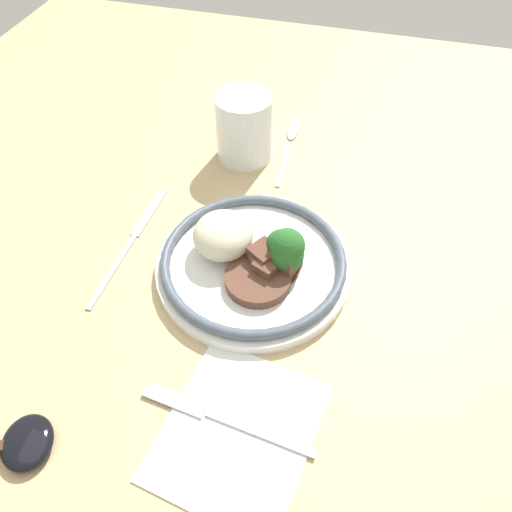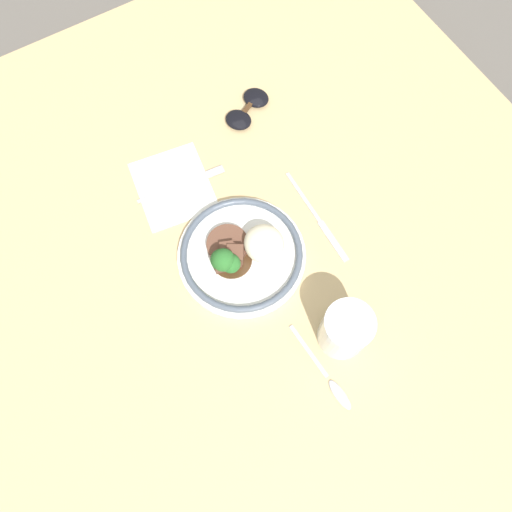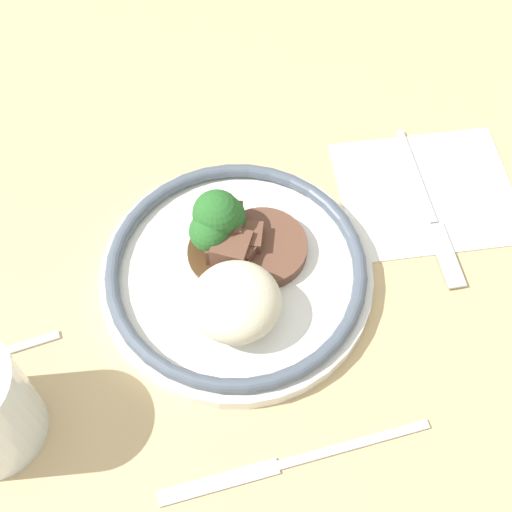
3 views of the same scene
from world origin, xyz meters
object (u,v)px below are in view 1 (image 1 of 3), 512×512
at_px(plate, 253,260).
at_px(knife, 132,239).
at_px(juice_glass, 244,130).
at_px(spoon, 291,138).
at_px(fork, 208,413).

distance_m(plate, knife, 0.16).
relative_size(juice_glass, spoon, 0.58).
bearing_deg(spoon, juice_glass, 132.06).
relative_size(plate, spoon, 1.38).
height_order(juice_glass, spoon, juice_glass).
height_order(plate, spoon, plate).
relative_size(juice_glass, fork, 0.54).
xyz_separation_m(plate, knife, (0.01, 0.16, -0.02)).
relative_size(plate, fork, 1.29).
bearing_deg(knife, fork, -137.79).
relative_size(plate, juice_glass, 2.37).
distance_m(plate, fork, 0.19).
relative_size(knife, spoon, 1.26).
distance_m(knife, spoon, 0.30).
bearing_deg(fork, spoon, -80.98).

